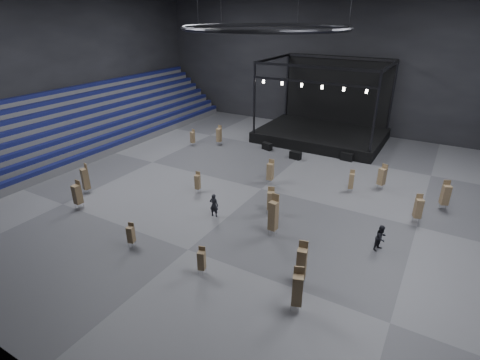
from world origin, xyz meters
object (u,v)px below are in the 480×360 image
Objects in this scene: flight_case_mid at (295,155)px; man_center at (214,205)px; chair_stack_6 at (446,194)px; chair_stack_15 at (219,135)px; chair_stack_0 at (202,260)px; chair_stack_5 at (382,176)px; flight_case_right at (347,157)px; chair_stack_2 at (271,200)px; chair_stack_10 at (351,181)px; chair_stack_11 at (85,178)px; chair_stack_1 at (418,208)px; chair_stack_13 at (270,171)px; stage at (323,127)px; chair_stack_3 at (77,194)px; chair_stack_14 at (198,182)px; chair_stack_8 at (131,234)px; chair_stack_4 at (302,262)px; chair_stack_9 at (193,137)px; chair_stack_12 at (297,289)px; chair_stack_7 at (273,215)px; crew_member at (381,238)px; flight_case_left at (267,146)px.

flight_case_mid is 0.64× the size of man_center.
chair_stack_15 is at bearing 145.18° from chair_stack_6.
chair_stack_5 is at bearing 50.61° from chair_stack_0.
flight_case_right is 0.58× the size of chair_stack_2.
chair_stack_11 is at bearing -160.28° from chair_stack_10.
chair_stack_13 is (-12.15, 0.66, 0.04)m from chair_stack_1.
chair_stack_5 reaches higher than chair_stack_0.
stage is 6.32× the size of chair_stack_1.
chair_stack_3 reaches higher than man_center.
chair_stack_3 is at bearing -112.12° from stage.
chair_stack_11 is (-14.58, 3.87, 0.40)m from chair_stack_0.
chair_stack_14 is (-6.95, 0.27, -0.18)m from chair_stack_2.
stage reaches higher than chair_stack_8.
chair_stack_4 is at bearing 13.13° from chair_stack_11.
chair_stack_2 is 1.14× the size of chair_stack_9.
chair_stack_4 is (5.30, 2.13, 0.42)m from chair_stack_0.
chair_stack_9 is (-12.02, -9.96, -0.43)m from stage.
chair_stack_13 is at bearing -30.83° from chair_stack_15.
chair_stack_12 is at bearing -49.03° from chair_stack_14.
chair_stack_12 is 15.49m from chair_stack_13.
chair_stack_3 is (-12.94, 1.75, 0.29)m from chair_stack_0.
chair_stack_7 is 16.49m from chair_stack_11.
chair_stack_10 is at bearing -62.30° from stage.
flight_case_right is 0.68× the size of man_center.
chair_stack_10 reaches higher than chair_stack_0.
chair_stack_3 is at bearing -126.48° from flight_case_right.
chair_stack_8 is 0.92× the size of chair_stack_14.
crew_member reaches higher than flight_case_mid.
crew_member is (2.62, 7.75, -0.47)m from chair_stack_12.
chair_stack_7 reaches higher than chair_stack_9.
chair_stack_0 is at bearing -15.22° from chair_stack_8.
chair_stack_9 is (-20.95, 1.13, -0.20)m from chair_stack_5.
chair_stack_6 is (17.92, -5.51, 0.89)m from flight_case_left.
chair_stack_8 is (-7.39, -5.87, -0.63)m from chair_stack_7.
chair_stack_9 is at bearing 128.87° from chair_stack_4.
chair_stack_8 is 20.92m from chair_stack_15.
chair_stack_5 is 1.21× the size of chair_stack_14.
chair_stack_2 is 17.58m from chair_stack_9.
flight_case_mid is at bearing 65.65° from crew_member.
chair_stack_3 reaches higher than chair_stack_5.
chair_stack_14 is at bearing 176.59° from chair_stack_6.
chair_stack_7 reaches higher than chair_stack_10.
stage is at bearing 67.87° from chair_stack_8.
chair_stack_8 is (-5.60, -0.00, -0.04)m from chair_stack_0.
chair_stack_10 is (18.83, -3.00, 0.03)m from chair_stack_9.
crew_member is (10.71, -20.48, -0.57)m from stage.
chair_stack_14 is at bearing -123.07° from flight_case_right.
chair_stack_4 reaches higher than chair_stack_6.
chair_stack_12 is at bearing -85.43° from chair_stack_4.
chair_stack_11 is (-0.37, -14.40, 0.35)m from chair_stack_9.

